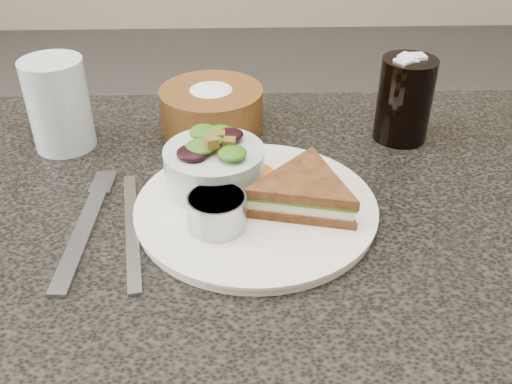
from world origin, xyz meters
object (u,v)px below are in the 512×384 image
at_px(salad_bowl, 214,161).
at_px(bread_basket, 211,102).
at_px(dinner_plate, 256,208).
at_px(sandwich, 304,192).
at_px(dressing_ramekin, 217,212).
at_px(water_glass, 59,104).
at_px(cola_glass, 405,96).

distance_m(salad_bowl, bread_basket, 0.18).
xyz_separation_m(dinner_plate, sandwich, (0.06, -0.01, 0.03)).
relative_size(dinner_plate, bread_basket, 1.88).
xyz_separation_m(dinner_plate, dressing_ramekin, (-0.05, -0.04, 0.03)).
relative_size(sandwich, salad_bowl, 1.22).
height_order(salad_bowl, dressing_ramekin, salad_bowl).
distance_m(salad_bowl, water_glass, 0.26).
bearing_deg(bread_basket, cola_glass, -7.63).
bearing_deg(bread_basket, dressing_ramekin, -86.86).
bearing_deg(dressing_ramekin, salad_bowl, 93.35).
xyz_separation_m(salad_bowl, bread_basket, (-0.01, 0.18, -0.00)).
height_order(salad_bowl, water_glass, water_glass).
relative_size(salad_bowl, water_glass, 0.96).
xyz_separation_m(sandwich, cola_glass, (0.16, 0.19, 0.03)).
bearing_deg(dressing_ramekin, sandwich, 19.22).
bearing_deg(bread_basket, salad_bowl, -86.96).
bearing_deg(dinner_plate, salad_bowl, 139.65).
xyz_separation_m(bread_basket, water_glass, (-0.21, -0.05, 0.02)).
xyz_separation_m(dinner_plate, bread_basket, (-0.06, 0.22, 0.04)).
xyz_separation_m(dinner_plate, salad_bowl, (-0.05, 0.04, 0.04)).
distance_m(salad_bowl, cola_glass, 0.30).
relative_size(sandwich, water_glass, 1.17).
relative_size(sandwich, cola_glass, 1.13).
distance_m(sandwich, bread_basket, 0.26).
height_order(salad_bowl, bread_basket, bread_basket).
distance_m(dressing_ramekin, cola_glass, 0.35).
bearing_deg(bread_basket, dinner_plate, -74.91).
relative_size(salad_bowl, cola_glass, 0.93).
relative_size(dinner_plate, salad_bowl, 2.32).
bearing_deg(cola_glass, dressing_ramekin, -139.58).
relative_size(dressing_ramekin, cola_glass, 0.50).
bearing_deg(salad_bowl, bread_basket, 93.04).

